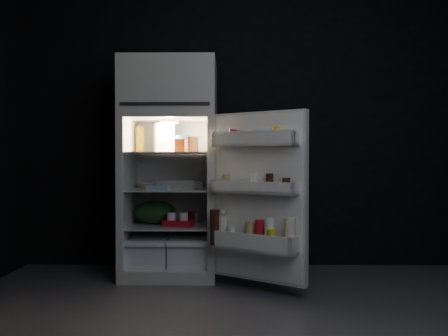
{
  "coord_description": "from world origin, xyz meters",
  "views": [
    {
      "loc": [
        -0.14,
        -2.85,
        0.98
      ],
      "look_at": [
        -0.18,
        1.0,
        0.9
      ],
      "focal_mm": 40.0,
      "sensor_mm": 36.0,
      "label": 1
    }
  ],
  "objects_px": {
    "fridge_door": "(257,199)",
    "yogurt_tray": "(179,223)",
    "egg_carton": "(175,184)",
    "refrigerator": "(171,161)",
    "milk_jug": "(164,138)"
  },
  "relations": [
    {
      "from": "fridge_door",
      "to": "yogurt_tray",
      "type": "bearing_deg",
      "value": 144.91
    },
    {
      "from": "egg_carton",
      "to": "refrigerator",
      "type": "bearing_deg",
      "value": 113.94
    },
    {
      "from": "refrigerator",
      "to": "fridge_door",
      "type": "height_order",
      "value": "refrigerator"
    },
    {
      "from": "refrigerator",
      "to": "egg_carton",
      "type": "height_order",
      "value": "refrigerator"
    },
    {
      "from": "fridge_door",
      "to": "egg_carton",
      "type": "distance_m",
      "value": 0.82
    },
    {
      "from": "egg_carton",
      "to": "milk_jug",
      "type": "bearing_deg",
      "value": 130.15
    },
    {
      "from": "milk_jug",
      "to": "yogurt_tray",
      "type": "distance_m",
      "value": 0.73
    },
    {
      "from": "fridge_door",
      "to": "yogurt_tray",
      "type": "distance_m",
      "value": 0.77
    },
    {
      "from": "milk_jug",
      "to": "egg_carton",
      "type": "relative_size",
      "value": 0.75
    },
    {
      "from": "egg_carton",
      "to": "yogurt_tray",
      "type": "xyz_separation_m",
      "value": [
        0.04,
        -0.08,
        -0.31
      ]
    },
    {
      "from": "refrigerator",
      "to": "fridge_door",
      "type": "relative_size",
      "value": 1.46
    },
    {
      "from": "egg_carton",
      "to": "yogurt_tray",
      "type": "relative_size",
      "value": 1.36
    },
    {
      "from": "refrigerator",
      "to": "egg_carton",
      "type": "bearing_deg",
      "value": -60.03
    },
    {
      "from": "milk_jug",
      "to": "yogurt_tray",
      "type": "relative_size",
      "value": 1.02
    },
    {
      "from": "milk_jug",
      "to": "yogurt_tray",
      "type": "xyz_separation_m",
      "value": [
        0.14,
        -0.19,
        -0.69
      ]
    }
  ]
}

